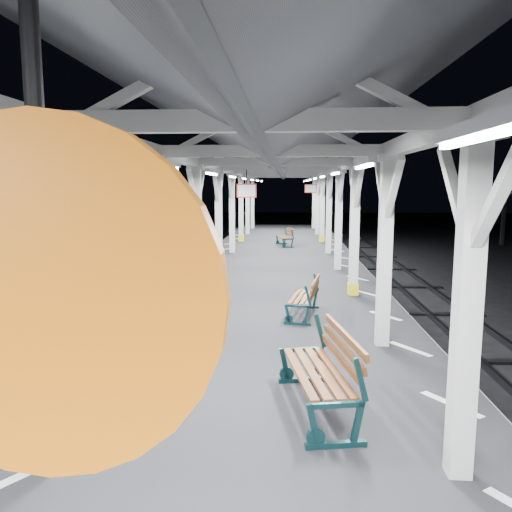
# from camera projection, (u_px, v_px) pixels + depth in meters

# --- Properties ---
(ground) EXTENTS (120.00, 120.00, 0.00)m
(ground) POSITION_uv_depth(u_px,v_px,m) (272.00, 358.00, 11.07)
(ground) COLOR black
(ground) RESTS_ON ground
(platform) EXTENTS (6.00, 50.00, 1.00)m
(platform) POSITION_uv_depth(u_px,v_px,m) (272.00, 336.00, 11.00)
(platform) COLOR black
(platform) RESTS_ON ground
(hazard_stripes_left) EXTENTS (1.00, 48.00, 0.01)m
(hazard_stripes_left) POSITION_uv_depth(u_px,v_px,m) (162.00, 312.00, 11.08)
(hazard_stripes_left) COLOR silver
(hazard_stripes_left) RESTS_ON platform
(hazard_stripes_right) EXTENTS (1.00, 48.00, 0.01)m
(hazard_stripes_right) POSITION_uv_depth(u_px,v_px,m) (385.00, 316.00, 10.77)
(hazard_stripes_right) COLOR silver
(hazard_stripes_right) RESTS_ON platform
(track_left) EXTENTS (2.20, 60.00, 0.16)m
(track_left) POSITION_uv_depth(u_px,v_px,m) (53.00, 350.00, 11.38)
(track_left) COLOR #2D2D33
(track_left) RESTS_ON ground
(track_right) EXTENTS (2.20, 60.00, 0.16)m
(track_right) POSITION_uv_depth(u_px,v_px,m) (504.00, 360.00, 10.74)
(track_right) COLOR #2D2D33
(track_right) RESTS_ON ground
(canopy) EXTENTS (5.40, 49.00, 4.65)m
(canopy) POSITION_uv_depth(u_px,v_px,m) (273.00, 148.00, 10.41)
(canopy) COLOR silver
(canopy) RESTS_ON platform
(bench_near) EXTENTS (1.01, 1.97, 1.02)m
(bench_near) POSITION_uv_depth(u_px,v_px,m) (326.00, 369.00, 6.19)
(bench_near) COLOR #0F2D30
(bench_near) RESTS_ON platform
(bench_mid) EXTENTS (0.81, 1.60, 0.83)m
(bench_mid) POSITION_uv_depth(u_px,v_px,m) (307.00, 296.00, 10.70)
(bench_mid) COLOR #0F2D30
(bench_mid) RESTS_ON platform
(bench_far) EXTENTS (0.87, 1.61, 0.83)m
(bench_far) POSITION_uv_depth(u_px,v_px,m) (287.00, 237.00, 23.15)
(bench_far) COLOR #0F2D30
(bench_far) RESTS_ON platform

